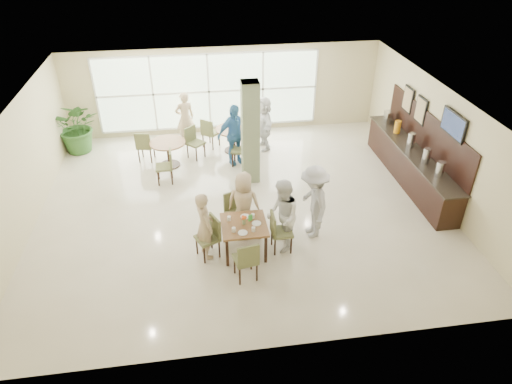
{
  "coord_description": "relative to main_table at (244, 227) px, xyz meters",
  "views": [
    {
      "loc": [
        -1.03,
        -9.61,
        6.52
      ],
      "look_at": [
        0.2,
        -1.2,
        1.1
      ],
      "focal_mm": 32.0,
      "sensor_mm": 36.0,
      "label": 1
    }
  ],
  "objects": [
    {
      "name": "round_table_left",
      "position": [
        -1.68,
        4.2,
        -0.1
      ],
      "size": [
        1.02,
        1.02,
        0.75
      ],
      "color": "brown",
      "rests_on": "ground"
    },
    {
      "name": "framed_art_b",
      "position": [
        5.1,
        3.67,
        1.19
      ],
      "size": [
        0.05,
        0.55,
        0.7
      ],
      "color": "black",
      "rests_on": "ground"
    },
    {
      "name": "buffet_counter",
      "position": [
        4.86,
        2.38,
        -0.11
      ],
      "size": [
        0.64,
        4.7,
        1.95
      ],
      "color": "black",
      "rests_on": "ground"
    },
    {
      "name": "ground",
      "position": [
        0.16,
        1.87,
        -0.66
      ],
      "size": [
        10.0,
        10.0,
        0.0
      ],
      "primitive_type": "plane",
      "color": "beige",
      "rests_on": "ground"
    },
    {
      "name": "round_table_right",
      "position": [
        0.28,
        4.85,
        -0.09
      ],
      "size": [
        1.09,
        1.09,
        0.75
      ],
      "color": "brown",
      "rests_on": "ground"
    },
    {
      "name": "main_table",
      "position": [
        0.0,
        0.0,
        0.0
      ],
      "size": [
        0.97,
        0.97,
        0.75
      ],
      "color": "brown",
      "rests_on": "ground"
    },
    {
      "name": "column",
      "position": [
        0.56,
        3.07,
        0.74
      ],
      "size": [
        0.45,
        0.45,
        2.8
      ],
      "primitive_type": "cube",
      "color": "#697752",
      "rests_on": "ground"
    },
    {
      "name": "chairs_table_left",
      "position": [
        -1.67,
        4.15,
        -0.18
      ],
      "size": [
        2.05,
        1.87,
        0.95
      ],
      "color": "olive",
      "rests_on": "ground"
    },
    {
      "name": "adult_standing",
      "position": [
        -1.15,
        5.64,
        0.18
      ],
      "size": [
        0.7,
        0.56,
        1.67
      ],
      "primitive_type": "imported",
      "rotation": [
        0.0,
        0.0,
        3.43
      ],
      "color": "tan",
      "rests_on": "ground"
    },
    {
      "name": "room_shell",
      "position": [
        0.16,
        1.87,
        1.04
      ],
      "size": [
        10.0,
        10.0,
        10.0
      ],
      "color": "white",
      "rests_on": "ground"
    },
    {
      "name": "tabletop_clutter",
      "position": [
        0.02,
        -0.02,
        0.15
      ],
      "size": [
        0.7,
        0.76,
        0.21
      ],
      "color": "white",
      "rests_on": "main_table"
    },
    {
      "name": "adult_a",
      "position": [
        0.22,
        4.09,
        0.24
      ],
      "size": [
        1.21,
        0.96,
        1.8
      ],
      "primitive_type": "imported",
      "rotation": [
        0.0,
        0.0,
        0.39
      ],
      "color": "teal",
      "rests_on": "ground"
    },
    {
      "name": "wall_tv",
      "position": [
        5.09,
        1.27,
        1.49
      ],
      "size": [
        0.06,
        1.0,
        0.58
      ],
      "color": "black",
      "rests_on": "ground"
    },
    {
      "name": "teen_right",
      "position": [
        0.83,
        0.04,
        0.19
      ],
      "size": [
        0.66,
        0.84,
        1.69
      ],
      "primitive_type": "imported",
      "rotation": [
        0.0,
        0.0,
        -1.6
      ],
      "color": "white",
      "rests_on": "ground"
    },
    {
      "name": "window_bank",
      "position": [
        -0.34,
        6.33,
        0.74
      ],
      "size": [
        7.0,
        0.04,
        7.0
      ],
      "color": "silver",
      "rests_on": "ground"
    },
    {
      "name": "adult_b",
      "position": [
        1.2,
        4.92,
        0.17
      ],
      "size": [
        0.98,
        1.65,
        1.66
      ],
      "primitive_type": "imported",
      "rotation": [
        0.0,
        0.0,
        -1.35
      ],
      "color": "white",
      "rests_on": "ground"
    },
    {
      "name": "potted_plant",
      "position": [
        -4.36,
        5.52,
        0.16
      ],
      "size": [
        1.66,
        1.66,
        1.64
      ],
      "primitive_type": "imported",
      "rotation": [
        0.0,
        0.0,
        -0.14
      ],
      "color": "#2F5F26",
      "rests_on": "ground"
    },
    {
      "name": "chairs_main_table",
      "position": [
        -0.03,
        -0.01,
        -0.18
      ],
      "size": [
        2.14,
        2.16,
        0.95
      ],
      "color": "olive",
      "rests_on": "ground"
    },
    {
      "name": "chairs_table_right",
      "position": [
        0.34,
        4.79,
        -0.18
      ],
      "size": [
        2.08,
        1.89,
        0.95
      ],
      "color": "olive",
      "rests_on": "ground"
    },
    {
      "name": "teen_far",
      "position": [
        0.08,
        0.71,
        0.12
      ],
      "size": [
        0.87,
        0.67,
        1.57
      ],
      "primitive_type": "imported",
      "rotation": [
        0.0,
        0.0,
        2.76
      ],
      "color": "tan",
      "rests_on": "ground"
    },
    {
      "name": "framed_art_a",
      "position": [
        5.1,
        2.87,
        1.19
      ],
      "size": [
        0.05,
        0.55,
        0.7
      ],
      "color": "black",
      "rests_on": "ground"
    },
    {
      "name": "teen_left",
      "position": [
        -0.83,
        0.03,
        0.12
      ],
      "size": [
        0.55,
        0.67,
        1.57
      ],
      "primitive_type": "imported",
      "rotation": [
        0.0,
        0.0,
        1.92
      ],
      "color": "tan",
      "rests_on": "ground"
    },
    {
      "name": "teen_standing",
      "position": [
        1.61,
        0.41,
        0.23
      ],
      "size": [
        0.72,
        1.18,
        1.77
      ],
      "primitive_type": "imported",
      "rotation": [
        0.0,
        0.0,
        -1.51
      ],
      "color": "#A9A9AB",
      "rests_on": "ground"
    }
  ]
}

